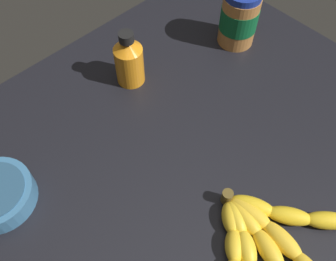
# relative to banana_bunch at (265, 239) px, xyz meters

# --- Properties ---
(ground_plane) EXTENTS (0.91, 0.75, 0.04)m
(ground_plane) POSITION_rel_banana_bunch_xyz_m (0.06, 0.25, -0.04)
(ground_plane) COLOR black
(banana_bunch) EXTENTS (0.26, 0.23, 0.03)m
(banana_bunch) POSITION_rel_banana_bunch_xyz_m (0.00, 0.00, 0.00)
(banana_bunch) COLOR yellow
(banana_bunch) RESTS_ON ground_plane
(peanut_butter_jar) EXTENTS (0.09, 0.09, 0.14)m
(peanut_butter_jar) POSITION_rel_banana_bunch_xyz_m (0.34, 0.36, 0.05)
(peanut_butter_jar) COLOR #B27238
(peanut_butter_jar) RESTS_ON ground_plane
(honey_bottle) EXTENTS (0.06, 0.06, 0.13)m
(honey_bottle) POSITION_rel_banana_bunch_xyz_m (0.08, 0.44, 0.04)
(honey_bottle) COLOR orange
(honey_bottle) RESTS_ON ground_plane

